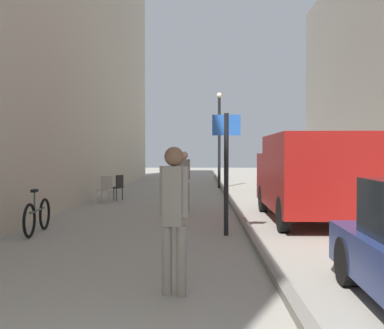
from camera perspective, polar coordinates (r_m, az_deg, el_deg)
name	(u,v)px	position (r m, az deg, el deg)	size (l,w,h in m)	color
ground_plane	(184,210)	(14.15, -1.04, -5.69)	(80.00, 80.00, 0.00)	gray
kerb_strip	(235,208)	(14.17, 5.38, -5.44)	(0.16, 40.00, 0.12)	slate
pedestrian_main_foreground	(184,177)	(13.87, -0.98, -1.52)	(0.36, 0.23, 1.80)	brown
pedestrian_mid_block	(174,210)	(5.70, -2.24, -5.61)	(0.36, 0.25, 1.84)	gray
delivery_van	(308,175)	(12.23, 14.14, -1.22)	(2.11, 5.18, 2.21)	maroon
street_sign_post	(226,163)	(9.81, 4.26, 0.20)	(0.60, 0.10, 2.60)	black
lamp_post	(219,133)	(23.05, 3.39, 3.85)	(0.28, 0.28, 4.76)	black
bicycle_leaning	(37,216)	(10.63, -18.58, -6.07)	(0.13, 1.77, 0.98)	black
cafe_chair_near_window	(105,187)	(16.46, -10.66, -2.79)	(0.50, 0.50, 0.94)	#B7B2A8
cafe_chair_by_doorway	(117,186)	(17.23, -9.25, -2.60)	(0.58, 0.58, 0.94)	black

